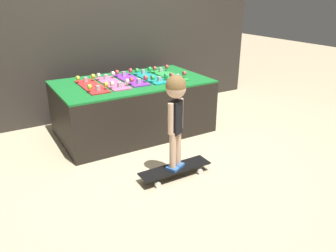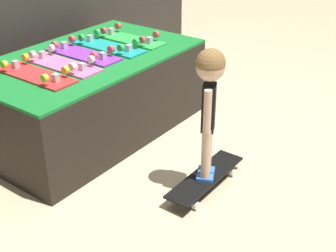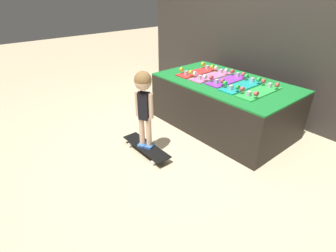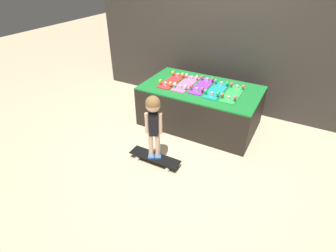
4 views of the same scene
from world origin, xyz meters
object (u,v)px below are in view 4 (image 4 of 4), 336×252
at_px(skateboard_pink_on_rack, 186,83).
at_px(skateboard_teal_on_rack, 217,90).
at_px(skateboard_red_on_rack, 172,81).
at_px(skateboard_on_floor, 155,158).
at_px(child, 153,116).
at_px(skateboard_green_on_rack, 233,94).
at_px(skateboard_purple_on_rack, 202,86).

xyz_separation_m(skateboard_pink_on_rack, skateboard_teal_on_rack, (0.48, 0.00, 0.00)).
height_order(skateboard_red_on_rack, skateboard_teal_on_rack, same).
height_order(skateboard_pink_on_rack, skateboard_on_floor, skateboard_pink_on_rack).
relative_size(skateboard_red_on_rack, child, 0.72).
height_order(skateboard_red_on_rack, skateboard_green_on_rack, same).
xyz_separation_m(skateboard_on_floor, child, (0.00, -0.00, 0.62)).
bearing_deg(skateboard_teal_on_rack, skateboard_red_on_rack, -179.35).
distance_m(skateboard_pink_on_rack, skateboard_on_floor, 1.28).
bearing_deg(skateboard_red_on_rack, skateboard_pink_on_rack, 1.44).
height_order(skateboard_pink_on_rack, child, child).
distance_m(skateboard_teal_on_rack, child, 1.20).
xyz_separation_m(skateboard_teal_on_rack, skateboard_green_on_rack, (0.24, -0.01, 0.00)).
bearing_deg(skateboard_teal_on_rack, skateboard_green_on_rack, -1.77).
distance_m(skateboard_red_on_rack, child, 1.19).
xyz_separation_m(skateboard_teal_on_rack, skateboard_on_floor, (-0.37, -1.14, -0.57)).
xyz_separation_m(skateboard_pink_on_rack, skateboard_on_floor, (0.12, -1.14, -0.57)).
height_order(skateboard_red_on_rack, skateboard_pink_on_rack, same).
bearing_deg(child, skateboard_red_on_rack, 81.13).
bearing_deg(skateboard_green_on_rack, skateboard_on_floor, -118.11).
height_order(skateboard_teal_on_rack, skateboard_on_floor, skateboard_teal_on_rack).
distance_m(skateboard_pink_on_rack, skateboard_purple_on_rack, 0.24).
bearing_deg(skateboard_purple_on_rack, skateboard_red_on_rack, -174.75).
bearing_deg(skateboard_pink_on_rack, skateboard_teal_on_rack, 0.26).
xyz_separation_m(skateboard_red_on_rack, skateboard_pink_on_rack, (0.24, 0.01, 0.00)).
bearing_deg(skateboard_purple_on_rack, skateboard_teal_on_rack, -8.52).
bearing_deg(skateboard_red_on_rack, skateboard_teal_on_rack, 0.65).
distance_m(skateboard_green_on_rack, skateboard_on_floor, 1.41).
height_order(skateboard_red_on_rack, skateboard_on_floor, skateboard_red_on_rack).
height_order(skateboard_pink_on_rack, skateboard_purple_on_rack, same).
xyz_separation_m(skateboard_red_on_rack, child, (0.36, -1.13, 0.05)).
bearing_deg(skateboard_on_floor, skateboard_teal_on_rack, 72.28).
height_order(skateboard_green_on_rack, skateboard_on_floor, skateboard_green_on_rack).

